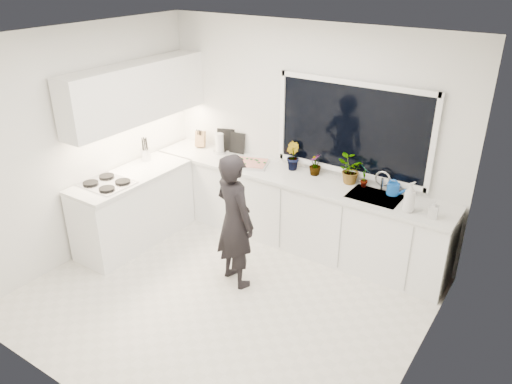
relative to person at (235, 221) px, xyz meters
The scene contains 25 objects.
floor 0.85m from the person, 76.63° to the right, with size 4.00×3.50×0.02m, color beige.
wall_back 1.54m from the person, 86.82° to the left, with size 4.00×0.02×2.70m, color white.
wall_left 2.04m from the person, behind, with size 0.02×3.50×2.70m, color white.
wall_right 2.19m from the person, ahead, with size 0.02×3.50×2.70m, color white.
ceiling 1.97m from the person, 76.63° to the right, with size 4.00×3.50×0.02m, color white.
window 1.73m from the person, 63.97° to the left, with size 1.80×0.02×1.00m, color black.
base_cabinets_back 1.17m from the person, 85.93° to the left, with size 3.92×0.58×0.88m, color white.
base_cabinets_left 1.62m from the person, behind, with size 0.58×1.60×0.88m, color white.
countertop_back 1.12m from the person, 85.90° to the left, with size 3.94×0.62×0.04m, color silver.
countertop_left 1.60m from the person, behind, with size 0.62×1.60×0.04m, color silver.
upper_cabinets 2.06m from the person, 167.92° to the left, with size 0.34×2.10×0.70m, color white.
sink 1.59m from the person, 44.66° to the left, with size 0.58×0.42×0.14m, color silver.
faucet 1.75m from the person, 49.37° to the left, with size 0.03×0.03×0.22m, color silver.
stovetop 1.65m from the person, 168.29° to the right, with size 0.56×0.48×0.03m, color black.
person is the anchor object (origin of this frame).
pizza_tray 1.24m from the person, 117.91° to the left, with size 0.51×0.37×0.03m, color #BBBCC0.
pizza 1.24m from the person, 117.91° to the left, with size 0.46×0.33×0.01m, color red.
watering_can 1.82m from the person, 45.03° to the left, with size 0.14×0.14×0.13m, color #124EB0.
paper_towel_roll 1.68m from the person, 132.91° to the left, with size 0.11×0.11×0.26m, color silver.
knife_block 1.97m from the person, 140.02° to the left, with size 0.13×0.10×0.22m, color #976046.
utensil_crock 1.85m from the person, 165.25° to the left, with size 0.13×0.13×0.16m, color silver.
picture_frame_large 1.67m from the person, 124.68° to the left, with size 0.22×0.02×0.28m, color black.
picture_frame_small 1.79m from the person, 129.81° to the left, with size 0.25×0.02×0.30m, color black.
herb_plants 1.42m from the person, 67.53° to the left, with size 1.17×0.29×0.34m.
soap_bottles 1.91m from the person, 30.82° to the left, with size 0.39×0.17×0.33m.
Camera 1 is at (2.73, -3.45, 3.37)m, focal length 35.00 mm.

